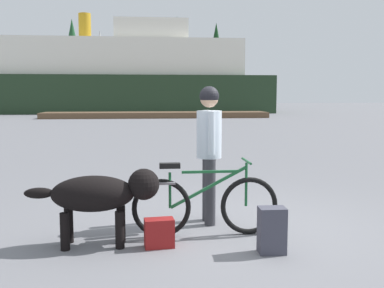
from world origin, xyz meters
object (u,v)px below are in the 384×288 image
object	(u,v)px
backpack	(272,230)
ferry_boat	(123,78)
bicycle	(205,204)
handbag_pannier	(159,233)
dog	(101,194)
sailboat_moored	(101,106)
person_cyclist	(209,141)

from	to	relation	value
backpack	ferry_boat	world-z (taller)	ferry_boat
bicycle	handbag_pannier	bearing A→B (deg)	-147.22
dog	ferry_boat	size ratio (longest dim) A/B	0.05
ferry_boat	handbag_pannier	bearing A→B (deg)	-86.88
backpack	handbag_pannier	distance (m)	1.22
handbag_pannier	sailboat_moored	bearing A→B (deg)	96.09
person_cyclist	sailboat_moored	bearing A→B (deg)	97.11
backpack	ferry_boat	bearing A→B (deg)	94.86
handbag_pannier	ferry_boat	bearing A→B (deg)	93.12
bicycle	handbag_pannier	distance (m)	0.69
dog	sailboat_moored	bearing A→B (deg)	95.29
ferry_boat	backpack	bearing A→B (deg)	-85.14
bicycle	person_cyclist	bearing A→B (deg)	76.51
person_cyclist	backpack	world-z (taller)	person_cyclist
dog	bicycle	bearing A→B (deg)	10.39
backpack	sailboat_moored	world-z (taller)	sailboat_moored
dog	handbag_pannier	size ratio (longest dim) A/B	4.58
dog	handbag_pannier	xyz separation A→B (m)	(0.63, -0.14, -0.42)
person_cyclist	sailboat_moored	distance (m)	42.87
person_cyclist	backpack	xyz separation A→B (m)	(0.50, -1.19, -0.83)
person_cyclist	ferry_boat	distance (m)	36.81
person_cyclist	dog	bearing A→B (deg)	-150.08
dog	ferry_boat	world-z (taller)	ferry_boat
backpack	sailboat_moored	size ratio (longest dim) A/B	0.06
backpack	dog	bearing A→B (deg)	166.22
handbag_pannier	sailboat_moored	size ratio (longest dim) A/B	0.04
sailboat_moored	backpack	bearing A→B (deg)	-82.44
handbag_pannier	ferry_boat	world-z (taller)	ferry_boat
backpack	sailboat_moored	xyz separation A→B (m)	(-5.81, 43.72, 0.25)
bicycle	sailboat_moored	world-z (taller)	sailboat_moored
person_cyclist	handbag_pannier	xyz separation A→B (m)	(-0.67, -0.89, -0.92)
person_cyclist	sailboat_moored	xyz separation A→B (m)	(-5.31, 42.53, -0.58)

